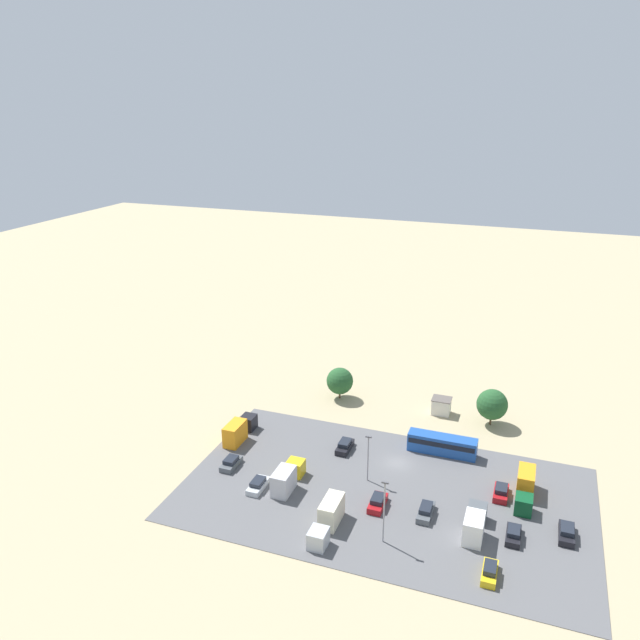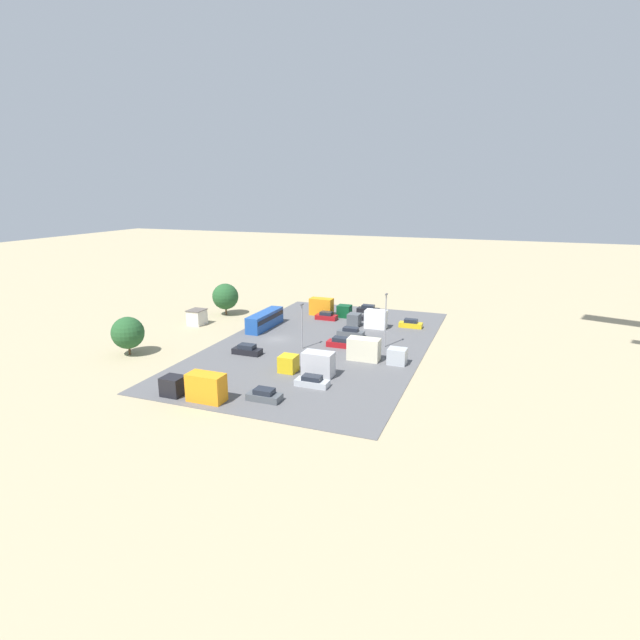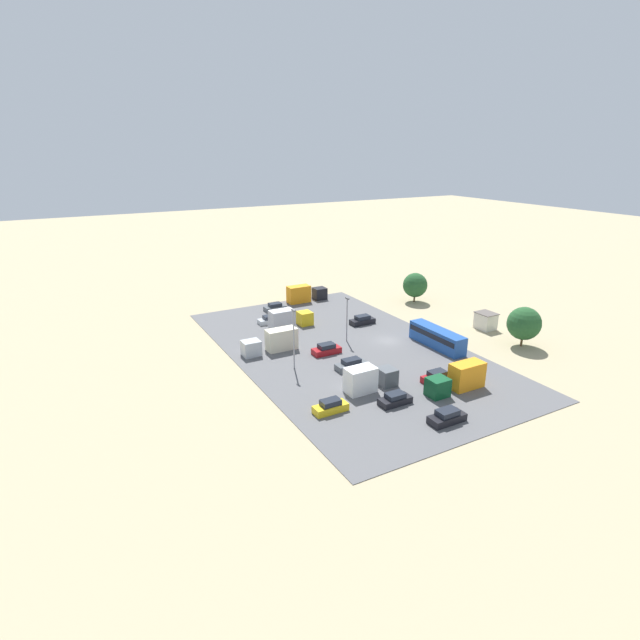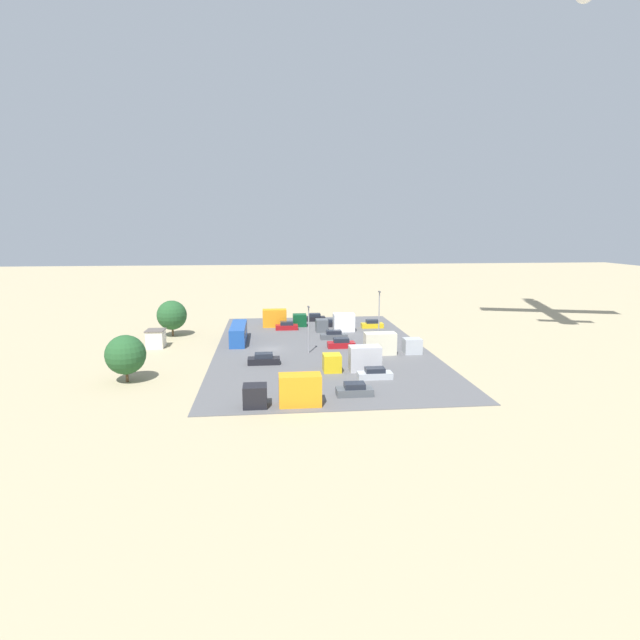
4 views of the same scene
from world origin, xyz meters
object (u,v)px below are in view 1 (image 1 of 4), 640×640
parked_truck_1 (287,477)px  parked_truck_3 (239,430)px  parked_car_0 (426,511)px  parked_car_8 (490,572)px  bus (442,444)px  parked_car_6 (258,485)px  parked_car_1 (378,502)px  parked_car_4 (501,492)px  parked_car_2 (513,534)px  parked_truck_0 (328,518)px  shed_building (441,406)px  parked_car_3 (345,446)px  parked_car_7 (567,533)px  parked_car_5 (231,463)px  parked_truck_4 (475,524)px  parked_truck_2 (525,488)px

parked_truck_1 → parked_truck_3: bearing=142.5°
parked_car_0 → parked_car_8: 12.97m
bus → parked_car_6: bearing=-51.3°
parked_car_1 → parked_car_4: size_ratio=1.04×
parked_car_8 → parked_truck_1: (29.83, -8.58, 0.90)m
parked_car_2 → bus: bearing=124.9°
parked_car_0 → parked_truck_3: 34.67m
parked_car_0 → parked_truck_0: parked_truck_0 is taller
parked_truck_3 → bus: bearing=12.4°
shed_building → parked_truck_3: (30.29, 20.60, 0.18)m
parked_car_3 → parked_car_2: bearing=-25.7°
parked_car_2 → parked_car_6: parked_car_2 is taller
parked_car_0 → parked_car_4: parked_car_4 is taller
parked_car_3 → parked_car_7: 35.30m
parked_truck_1 → parked_truck_3: size_ratio=0.92×
shed_building → parked_car_1: 30.72m
bus → parked_car_0: 16.76m
parked_car_4 → parked_truck_0: bearing=-144.1°
parked_car_1 → parked_car_4: (-16.01, -8.38, -0.01)m
parked_car_6 → parked_truck_1: 4.38m
parked_car_1 → parked_truck_3: size_ratio=0.53×
parked_car_0 → parked_car_3: size_ratio=1.03×
parked_car_4 → parked_car_7: bearing=-35.3°
parked_car_5 → parked_truck_3: size_ratio=0.50×
shed_building → parked_car_5: 39.76m
parked_car_1 → parked_car_3: bearing=-54.8°
parked_truck_3 → parked_truck_0: bearing=-37.7°
shed_building → parked_truck_4: (-9.73, 31.77, 0.14)m
parked_truck_2 → parked_car_4: bearing=15.1°
parked_car_6 → parked_truck_3: (9.06, -11.78, 1.00)m
parked_car_2 → parked_truck_4: parked_truck_4 is taller
parked_truck_1 → parked_truck_0: bearing=-38.1°
parked_car_0 → parked_car_1: size_ratio=1.05×
parked_truck_1 → parked_truck_3: 16.25m
parked_truck_3 → parked_car_3: bearing=8.8°
parked_car_6 → parked_truck_1: bearing=26.2°
shed_building → parked_car_0: shed_building is taller
parked_car_5 → parked_truck_3: 8.46m
bus → parked_car_5: 33.67m
parked_car_2 → parked_car_5: size_ratio=0.99×
parked_car_5 → parked_car_8: (-40.07, 10.50, 0.04)m
parked_car_2 → parked_truck_0: parked_truck_0 is taller
bus → parked_truck_0: (11.07, 23.91, -0.06)m
parked_car_7 → parked_truck_0: (29.80, 9.01, 0.89)m
parked_car_2 → parked_truck_1: 32.06m
parked_car_2 → parked_truck_0: (23.31, 6.36, 0.94)m
parked_car_2 → parked_truck_3: 46.13m
parked_truck_0 → bus: bearing=-114.8°
parked_car_2 → parked_truck_4: 5.06m
parked_car_1 → parked_car_2: (-18.31, 0.49, -0.06)m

